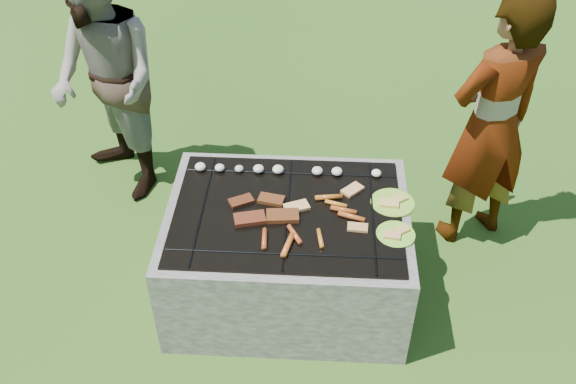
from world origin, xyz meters
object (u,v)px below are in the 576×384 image
at_px(plate_far, 392,203).
at_px(bystander, 106,81).
at_px(fire_pit, 288,254).
at_px(plate_near, 396,234).
at_px(cook, 491,125).

relative_size(plate_far, bystander, 0.15).
bearing_deg(fire_pit, plate_near, -14.58).
height_order(fire_pit, plate_near, plate_near).
bearing_deg(bystander, cook, 39.75).
height_order(fire_pit, bystander, bystander).
height_order(plate_near, bystander, bystander).
distance_m(fire_pit, bystander, 1.59).
xyz_separation_m(plate_near, bystander, (-1.75, 1.06, 0.22)).
distance_m(fire_pit, cook, 1.37).
bearing_deg(cook, plate_far, 12.79).
relative_size(plate_near, cook, 0.16).
bearing_deg(bystander, plate_far, 23.34).
distance_m(cook, bystander, 2.35).
bearing_deg(plate_near, fire_pit, 165.42).
distance_m(plate_far, plate_near, 0.24).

